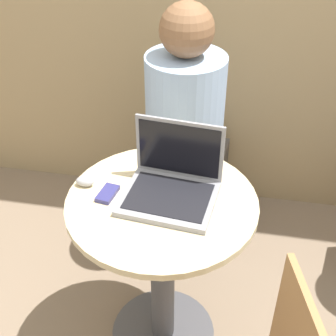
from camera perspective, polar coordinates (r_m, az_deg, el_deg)
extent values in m
plane|color=#7F6B56|center=(2.14, -0.59, -19.48)|extent=(12.00, 12.00, 0.00)
cylinder|color=#4C4C51|center=(2.13, -0.59, -19.33)|extent=(0.44, 0.44, 0.02)
cylinder|color=#4C4C51|center=(1.84, -0.66, -12.95)|extent=(0.09, 0.09, 0.71)
cylinder|color=beige|center=(1.58, -0.75, -4.29)|extent=(0.65, 0.65, 0.02)
cube|color=gray|center=(1.57, 0.11, -3.72)|extent=(0.33, 0.28, 0.02)
cube|color=black|center=(1.56, 0.11, -3.39)|extent=(0.29, 0.23, 0.00)
cube|color=gray|center=(1.59, 1.39, 2.40)|extent=(0.31, 0.04, 0.22)
cube|color=black|center=(1.59, 1.33, 2.28)|extent=(0.28, 0.03, 0.19)
cube|color=navy|center=(1.60, -7.38, -3.11)|extent=(0.07, 0.10, 0.02)
ellipsoid|color=#B2B2B7|center=(1.65, -10.10, -1.62)|extent=(0.06, 0.04, 0.04)
cube|color=#4C4742|center=(2.44, 2.48, -3.11)|extent=(0.37, 0.51, 0.44)
cylinder|color=#9EBCE5|center=(2.05, 2.05, 5.92)|extent=(0.34, 0.34, 0.58)
sphere|color=brown|center=(1.88, 2.31, 16.50)|extent=(0.22, 0.22, 0.22)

